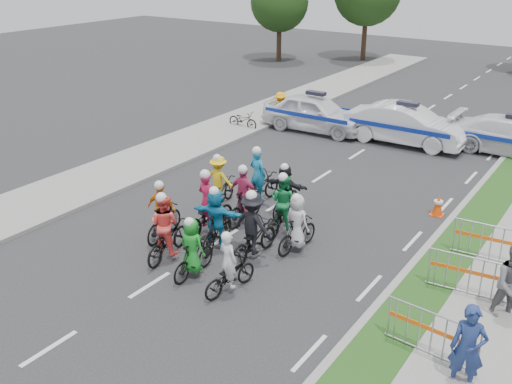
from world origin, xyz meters
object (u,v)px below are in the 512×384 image
Objects in this scene: rider_12 at (258,185)px; police_car_1 at (406,125)px; rider_3 at (163,216)px; barrier_1 at (469,278)px; cone_0 at (438,205)px; rider_10 at (219,186)px; spectator_0 at (468,348)px; rider_4 at (253,232)px; rider_9 at (245,201)px; rider_5 at (217,222)px; rider_1 at (193,253)px; rider_2 at (166,233)px; tree_0 at (280,2)px; rider_7 at (297,228)px; barrier_2 at (491,245)px; rider_8 at (284,210)px; rider_0 at (229,271)px; marshal_hiviz at (280,109)px; police_car_0 at (315,113)px; parked_bike at (243,120)px; rider_6 at (208,212)px; rider_11 at (285,193)px; barrier_0 at (431,336)px.

rider_12 is 8.91m from police_car_1.
rider_3 is 0.91× the size of rider_12.
cone_0 is (-2.11, 4.20, -0.22)m from barrier_1.
rider_10 is 9.85m from spectator_0.
rider_4 reaches higher than police_car_1.
cone_0 is (4.70, 3.90, -0.39)m from rider_9.
rider_1 is at bearing 94.65° from rider_5.
tree_0 reaches higher than rider_2.
rider_7 is 5.15m from cone_0.
rider_4 is 1.01× the size of barrier_2.
rider_7 is 1.18m from rider_8.
rider_10 is (-1.40, 0.54, -0.03)m from rider_9.
rider_5 is at bearing -167.69° from barrier_1.
rider_0 is 0.85× the size of barrier_2.
rider_7 reaches higher than cone_0.
marshal_hiviz is at bearing -83.84° from rider_3.
rider_4 reaches higher than police_car_0.
barrier_1 is (6.81, -0.30, -0.18)m from rider_9.
rider_5 reaches higher than police_car_0.
barrier_1 reaches higher than parked_bike.
rider_10 is at bearing -173.28° from police_car_0.
rider_6 reaches higher than rider_2.
police_car_0 is at bearing -59.98° from rider_0.
spectator_0 is 34.82m from tree_0.
rider_3 is 11.98m from police_car_0.
rider_10 is 1.05× the size of rider_11.
tree_0 is (-14.61, 22.58, 3.44)m from rider_11.
rider_4 is at bearing 165.63° from barrier_0.
rider_10 is 0.93× the size of barrier_2.
barrier_0 is 2.71m from barrier_1.
rider_4 reaches higher than barrier_2.
rider_8 is at bearing -70.50° from rider_0.
spectator_0 is at bearing 165.82° from rider_2.
rider_5 reaches higher than barrier_0.
rider_11 is 0.36× the size of police_car_0.
spectator_0 is (8.92, -1.28, 0.20)m from rider_3.
rider_6 is (-0.00, 1.80, -0.06)m from rider_2.
rider_0 is 2.46m from rider_2.
rider_10 is at bearing 12.41° from rider_11.
rider_9 is at bearing 171.51° from police_car_1.
rider_11 is 2.51× the size of cone_0.
police_car_0 is at bearing 127.59° from barrier_0.
rider_1 is 0.92× the size of rider_3.
police_car_0 is at bearing -89.52° from rider_2.
rider_5 is at bearing 110.50° from rider_12.
rider_0 is 0.27× the size of tree_0.
parked_bike is at bearing -75.96° from rider_3.
rider_9 is at bearing 54.33° from rider_11.
rider_1 is 6.88m from spectator_0.
rider_5 is 2.23m from rider_7.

